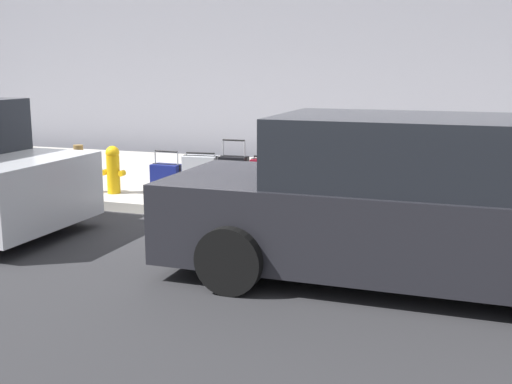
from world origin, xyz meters
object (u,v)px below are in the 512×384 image
suitcase_red_2 (327,182)px  suitcase_teal_3 (295,188)px  suitcase_black_5 (234,180)px  bollard_post (79,169)px  suitcase_olive_1 (365,192)px  parked_car_charcoal_0 (403,205)px  suitcase_maroon_4 (265,182)px  suitcase_silver_6 (201,178)px  suitcase_navy_7 (167,181)px  suitcase_navy_0 (403,190)px  fire_hydrant (113,169)px

suitcase_red_2 → suitcase_teal_3: size_ratio=1.23×
suitcase_black_5 → bollard_post: size_ratio=1.23×
suitcase_olive_1 → suitcase_black_5: bearing=1.9°
parked_car_charcoal_0 → suitcase_red_2: bearing=-60.0°
suitcase_olive_1 → suitcase_maroon_4: 1.41m
suitcase_silver_6 → parked_car_charcoal_0: bearing=144.6°
suitcase_red_2 → parked_car_charcoal_0: parked_car_charcoal_0 is taller
suitcase_maroon_4 → suitcase_silver_6: 0.98m
suitcase_olive_1 → suitcase_navy_7: (2.94, 0.08, -0.02)m
suitcase_navy_0 → fire_hydrant: suitcase_navy_0 is taller
suitcase_navy_0 → suitcase_black_5: suitcase_navy_0 is taller
suitcase_olive_1 → suitcase_navy_7: size_ratio=0.83×
suitcase_silver_6 → suitcase_olive_1: bearing=-178.5°
suitcase_navy_7 → fire_hydrant: size_ratio=0.97×
suitcase_black_5 → parked_car_charcoal_0: (-2.63, 2.24, 0.28)m
suitcase_red_2 → suitcase_silver_6: bearing=-1.6°
suitcase_navy_0 → suitcase_teal_3: bearing=4.7°
bollard_post → suitcase_red_2: bearing=-178.9°
suitcase_black_5 → suitcase_navy_7: suitcase_black_5 is taller
suitcase_olive_1 → suitcase_black_5: suitcase_black_5 is taller
suitcase_red_2 → suitcase_maroon_4: 0.91m
suitcase_red_2 → fire_hydrant: 3.37m
suitcase_teal_3 → suitcase_black_5: (0.92, -0.06, 0.05)m
suitcase_teal_3 → fire_hydrant: 2.92m
suitcase_navy_0 → suitcase_silver_6: (2.89, 0.06, 0.00)m
suitcase_olive_1 → parked_car_charcoal_0: 2.45m
suitcase_black_5 → suitcase_navy_7: (1.06, 0.02, -0.08)m
suitcase_black_5 → suitcase_teal_3: bearing=176.5°
parked_car_charcoal_0 → suitcase_maroon_4: bearing=-46.1°
suitcase_black_5 → bollard_post: 2.51m
suitcase_silver_6 → parked_car_charcoal_0: parked_car_charcoal_0 is taller
suitcase_maroon_4 → parked_car_charcoal_0: parked_car_charcoal_0 is taller
suitcase_navy_0 → suitcase_maroon_4: bearing=1.6°
suitcase_navy_0 → suitcase_navy_7: bearing=1.3°
suitcase_navy_0 → suitcase_black_5: (2.37, 0.06, 0.01)m
fire_hydrant → parked_car_charcoal_0: 5.16m
suitcase_maroon_4 → suitcase_black_5: bearing=1.4°
suitcase_navy_7 → suitcase_teal_3: bearing=178.9°
suitcase_navy_0 → bollard_post: suitcase_navy_0 is taller
bollard_post → suitcase_silver_6: bearing=-176.2°
suitcase_maroon_4 → suitcase_teal_3: bearing=171.6°
suitcase_navy_7 → bollard_post: bollard_post is taller
suitcase_olive_1 → suitcase_black_5: 1.88m
suitcase_teal_3 → fire_hydrant: bearing=-1.5°
suitcase_navy_7 → bollard_post: bearing=4.5°
suitcase_red_2 → suitcase_black_5: suitcase_red_2 is taller
fire_hydrant → bollard_post: size_ratio=0.99×
fire_hydrant → suitcase_red_2: bearing=178.7°
bollard_post → suitcase_black_5: bearing=-177.0°
suitcase_red_2 → suitcase_teal_3: 0.46m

